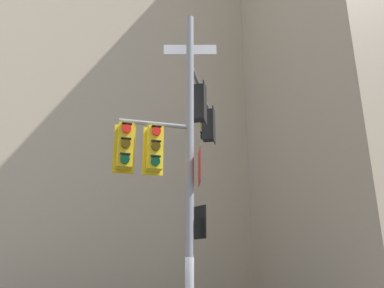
% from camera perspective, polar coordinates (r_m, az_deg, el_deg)
% --- Properties ---
extents(building_tower_right, '(16.78, 16.78, 30.78)m').
position_cam_1_polar(building_tower_right, '(30.16, 24.86, 9.39)').
color(building_tower_right, tan).
rests_on(building_tower_right, ground).
extents(building_mid_block, '(17.94, 17.94, 50.69)m').
position_cam_1_polar(building_mid_block, '(38.89, -10.45, 18.52)').
color(building_mid_block, tan).
rests_on(building_mid_block, ground).
extents(signal_pole_assembly, '(3.32, 3.18, 8.53)m').
position_cam_1_polar(signal_pole_assembly, '(9.37, -1.59, -0.21)').
color(signal_pole_assembly, gray).
rests_on(signal_pole_assembly, ground).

